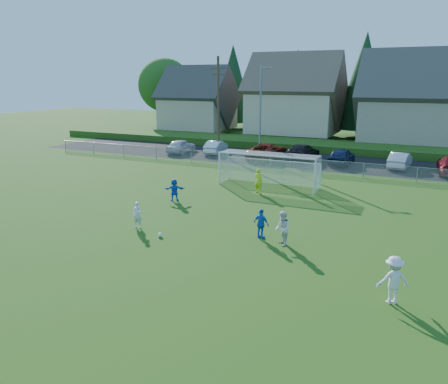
{
  "coord_description": "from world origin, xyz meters",
  "views": [
    {
      "loc": [
        10.35,
        -14.25,
        7.77
      ],
      "look_at": [
        0.0,
        8.0,
        1.4
      ],
      "focal_mm": 35.0,
      "sensor_mm": 36.0,
      "label": 1
    }
  ],
  "objects": [
    {
      "name": "car_e",
      "position": [
        3.32,
        26.91,
        0.78
      ],
      "size": [
        2.08,
        4.64,
        1.55
      ],
      "primitive_type": "imported",
      "rotation": [
        0.0,
        0.0,
        3.09
      ],
      "color": "#132043",
      "rests_on": "ground"
    },
    {
      "name": "houses_row",
      "position": [
        1.97,
        42.46,
        7.33
      ],
      "size": [
        53.9,
        11.45,
        13.27
      ],
      "color": "tan",
      "rests_on": "ground"
    },
    {
      "name": "tree_row",
      "position": [
        1.04,
        48.74,
        6.91
      ],
      "size": [
        65.98,
        12.36,
        13.8
      ],
      "color": "#382616",
      "rests_on": "ground"
    },
    {
      "name": "car_b",
      "position": [
        -10.02,
        27.48,
        0.7
      ],
      "size": [
        2.04,
        4.4,
        1.4
      ],
      "primitive_type": "imported",
      "rotation": [
        0.0,
        0.0,
        3.28
      ],
      "color": "white",
      "rests_on": "ground"
    },
    {
      "name": "car_d",
      "position": [
        -0.52,
        27.16,
        0.82
      ],
      "size": [
        2.54,
        5.73,
        1.64
      ],
      "primitive_type": "imported",
      "rotation": [
        0.0,
        0.0,
        3.1
      ],
      "color": "black",
      "rests_on": "ground"
    },
    {
      "name": "streetlight",
      "position": [
        -4.45,
        26.0,
        4.84
      ],
      "size": [
        1.38,
        0.18,
        9.0
      ],
      "color": "slate",
      "rests_on": "ground"
    },
    {
      "name": "player_white_b",
      "position": [
        4.57,
        4.83,
        0.84
      ],
      "size": [
        0.99,
        1.03,
        1.68
      ],
      "primitive_type": "imported",
      "rotation": [
        0.0,
        0.0,
        -0.93
      ],
      "color": "silver",
      "rests_on": "ground"
    },
    {
      "name": "player_blue_a",
      "position": [
        3.32,
        5.27,
        0.76
      ],
      "size": [
        0.96,
        0.61,
        1.53
      ],
      "primitive_type": "imported",
      "rotation": [
        0.0,
        0.0,
        2.86
      ],
      "color": "blue",
      "rests_on": "ground"
    },
    {
      "name": "player_blue_b",
      "position": [
        -4.27,
        9.48,
        0.73
      ],
      "size": [
        1.39,
        1.02,
        1.46
      ],
      "primitive_type": "imported",
      "rotation": [
        0.0,
        0.0,
        3.63
      ],
      "color": "blue",
      "rests_on": "ground"
    },
    {
      "name": "player_white_c",
      "position": [
        9.82,
        1.1,
        0.89
      ],
      "size": [
        1.32,
        1.1,
        1.77
      ],
      "primitive_type": "imported",
      "rotation": [
        0.0,
        0.0,
        3.61
      ],
      "color": "silver",
      "rests_on": "ground"
    },
    {
      "name": "soccer_goal",
      "position": [
        0.0,
        16.05,
        1.63
      ],
      "size": [
        7.42,
        1.9,
        2.5
      ],
      "color": "white",
      "rests_on": "ground"
    },
    {
      "name": "chainlink_fence",
      "position": [
        0.0,
        22.0,
        0.63
      ],
      "size": [
        52.06,
        0.06,
        1.2
      ],
      "color": "gray",
      "rests_on": "ground"
    },
    {
      "name": "car_f",
      "position": [
        8.41,
        27.27,
        0.72
      ],
      "size": [
        1.95,
        4.48,
        1.43
      ],
      "primitive_type": "imported",
      "rotation": [
        0.0,
        0.0,
        3.04
      ],
      "color": "silver",
      "rests_on": "ground"
    },
    {
      "name": "player_white_a",
      "position": [
        -3.24,
        3.97,
        0.72
      ],
      "size": [
        0.59,
        0.45,
        1.44
      ],
      "primitive_type": "imported",
      "rotation": [
        0.0,
        0.0,
        0.23
      ],
      "color": "silver",
      "rests_on": "ground"
    },
    {
      "name": "grass_embankment",
      "position": [
        0.0,
        35.0,
        0.4
      ],
      "size": [
        70.0,
        6.0,
        0.8
      ],
      "primitive_type": "cube",
      "color": "#1E420F",
      "rests_on": "ground"
    },
    {
      "name": "utility_pole",
      "position": [
        -9.5,
        27.0,
        5.15
      ],
      "size": [
        1.6,
        0.26,
        10.0
      ],
      "color": "#473321",
      "rests_on": "ground"
    },
    {
      "name": "soccer_ball",
      "position": [
        -1.39,
        3.28,
        0.11
      ],
      "size": [
        0.22,
        0.22,
        0.22
      ],
      "primitive_type": "sphere",
      "color": "white",
      "rests_on": "ground"
    },
    {
      "name": "car_a",
      "position": [
        -13.67,
        26.36,
        0.74
      ],
      "size": [
        1.85,
        4.36,
        1.47
      ],
      "primitive_type": "imported",
      "rotation": [
        0.0,
        0.0,
        3.17
      ],
      "color": "#B9BEC2",
      "rests_on": "ground"
    },
    {
      "name": "ground",
      "position": [
        0.0,
        0.0,
        0.0
      ],
      "size": [
        160.0,
        160.0,
        0.0
      ],
      "primitive_type": "plane",
      "color": "#193D0C",
      "rests_on": "ground"
    },
    {
      "name": "asphalt_lot",
      "position": [
        0.0,
        27.5,
        0.01
      ],
      "size": [
        60.0,
        60.0,
        0.0
      ],
      "primitive_type": "plane",
      "color": "black",
      "rests_on": "ground"
    },
    {
      "name": "car_c",
      "position": [
        -3.91,
        26.64,
        0.8
      ],
      "size": [
        2.77,
        5.84,
        1.61
      ],
      "primitive_type": "imported",
      "rotation": [
        0.0,
        0.0,
        3.12
      ],
      "color": "#64140B",
      "rests_on": "ground"
    },
    {
      "name": "goalkeeper",
      "position": [
        0.03,
        13.66,
        0.88
      ],
      "size": [
        0.74,
        0.59,
        1.76
      ],
      "primitive_type": "imported",
      "rotation": [
        0.0,
        0.0,
        2.84
      ],
      "color": "#C3E31A",
      "rests_on": "ground"
    }
  ]
}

